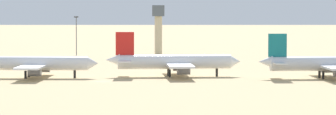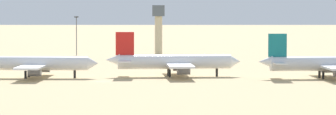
{
  "view_description": "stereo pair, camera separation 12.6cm",
  "coord_description": "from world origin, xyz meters",
  "px_view_note": "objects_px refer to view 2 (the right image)",
  "views": [
    {
      "loc": [
        21.03,
        -256.99,
        21.43
      ],
      "look_at": [
        18.75,
        13.29,
        6.0
      ],
      "focal_mm": 97.96,
      "sensor_mm": 36.0,
      "label": 1
    },
    {
      "loc": [
        21.16,
        -256.99,
        21.43
      ],
      "look_at": [
        18.75,
        13.29,
        6.0
      ],
      "focal_mm": 97.96,
      "sensor_mm": 36.0,
      "label": 2
    }
  ],
  "objects_px": {
    "control_tower": "(159,25)",
    "light_pole_west": "(76,33)",
    "parked_jet_teal_2": "(31,63)",
    "parked_jet_red_3": "(173,62)",
    "parked_jet_teal_4": "(325,64)"
  },
  "relations": [
    {
      "from": "control_tower",
      "to": "light_pole_west",
      "type": "height_order",
      "value": "control_tower"
    },
    {
      "from": "light_pole_west",
      "to": "parked_jet_teal_4",
      "type": "bearing_deg",
      "value": -55.0
    },
    {
      "from": "parked_jet_red_3",
      "to": "parked_jet_teal_4",
      "type": "bearing_deg",
      "value": -13.75
    },
    {
      "from": "parked_jet_teal_4",
      "to": "parked_jet_teal_2",
      "type": "bearing_deg",
      "value": 175.13
    },
    {
      "from": "parked_jet_teal_2",
      "to": "parked_jet_red_3",
      "type": "relative_size",
      "value": 0.97
    },
    {
      "from": "light_pole_west",
      "to": "parked_jet_red_3",
      "type": "bearing_deg",
      "value": -70.25
    },
    {
      "from": "parked_jet_red_3",
      "to": "light_pole_west",
      "type": "height_order",
      "value": "light_pole_west"
    },
    {
      "from": "parked_jet_teal_2",
      "to": "parked_jet_red_3",
      "type": "bearing_deg",
      "value": 8.8
    },
    {
      "from": "control_tower",
      "to": "light_pole_west",
      "type": "relative_size",
      "value": 1.28
    },
    {
      "from": "parked_jet_teal_4",
      "to": "control_tower",
      "type": "bearing_deg",
      "value": 108.43
    },
    {
      "from": "parked_jet_red_3",
      "to": "light_pole_west",
      "type": "relative_size",
      "value": 2.44
    },
    {
      "from": "control_tower",
      "to": "light_pole_west",
      "type": "distance_m",
      "value": 35.31
    },
    {
      "from": "parked_jet_teal_2",
      "to": "light_pole_west",
      "type": "bearing_deg",
      "value": 91.16
    },
    {
      "from": "parked_jet_teal_2",
      "to": "parked_jet_red_3",
      "type": "height_order",
      "value": "parked_jet_red_3"
    },
    {
      "from": "parked_jet_red_3",
      "to": "parked_jet_teal_4",
      "type": "xyz_separation_m",
      "value": [
        44.64,
        -7.22,
        -0.09
      ]
    }
  ]
}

